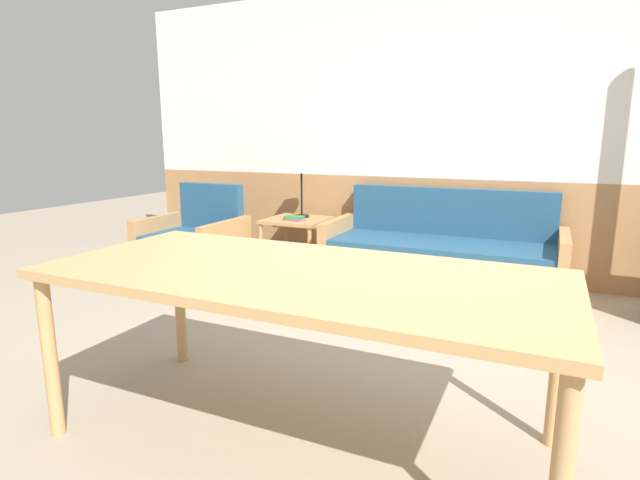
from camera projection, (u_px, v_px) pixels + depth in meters
The scene contains 8 objects.
ground_plane at pixel (383, 413), 2.40m from camera, with size 16.00×16.00×0.00m, color gray.
wall_back at pixel (477, 133), 4.47m from camera, with size 7.20×0.06×2.70m.
couch at pixel (440, 259), 4.35m from camera, with size 2.00×0.78×0.86m.
armchair at pixel (194, 249), 4.74m from camera, with size 0.85×0.74×0.87m.
side_table at pixel (297, 226), 4.92m from camera, with size 0.58×0.58×0.52m.
table_lamp at pixel (301, 169), 4.90m from camera, with size 0.22×0.22×0.59m.
book_stack at pixel (294, 218), 4.80m from camera, with size 0.22×0.15×0.04m.
dining_table at pixel (299, 285), 2.06m from camera, with size 2.12×0.96×0.77m.
Camera 1 is at (0.64, -2.11, 1.30)m, focal length 28.00 mm.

